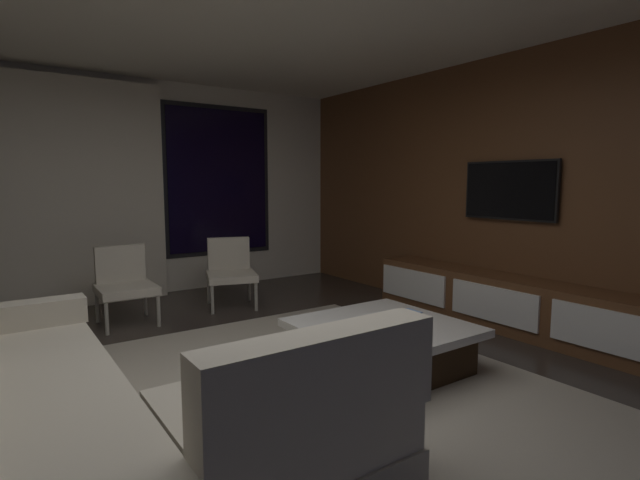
{
  "coord_description": "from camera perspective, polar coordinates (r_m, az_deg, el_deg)",
  "views": [
    {
      "loc": [
        -1.33,
        -2.61,
        1.42
      ],
      "look_at": [
        0.98,
        0.7,
        0.94
      ],
      "focal_mm": 27.02,
      "sensor_mm": 36.0,
      "label": 1
    }
  ],
  "objects": [
    {
      "name": "coffee_table",
      "position": [
        3.79,
        7.33,
        -12.3
      ],
      "size": [
        1.16,
        1.16,
        0.36
      ],
      "color": "black",
      "rests_on": "floor"
    },
    {
      "name": "media_wall",
      "position": [
        5.11,
        24.53,
        5.35
      ],
      "size": [
        0.12,
        7.8,
        2.7
      ],
      "color": "brown",
      "rests_on": "floor"
    },
    {
      "name": "back_wall_with_window",
      "position": [
        6.36,
        -23.41,
        5.51
      ],
      "size": [
        6.6,
        0.3,
        2.7
      ],
      "color": "silver",
      "rests_on": "floor"
    },
    {
      "name": "sectional_couch",
      "position": [
        2.74,
        -25.58,
        -18.33
      ],
      "size": [
        1.98,
        2.5,
        0.82
      ],
      "color": "#B1A997",
      "rests_on": "floor"
    },
    {
      "name": "accent_chair_by_curtain",
      "position": [
        5.29,
        -22.18,
        -4.49
      ],
      "size": [
        0.55,
        0.57,
        0.78
      ],
      "color": "#B2ADA0",
      "rests_on": "floor"
    },
    {
      "name": "accent_chair_near_window",
      "position": [
        5.7,
        -10.56,
        -3.32
      ],
      "size": [
        0.68,
        0.7,
        0.78
      ],
      "color": "#B2ADA0",
      "rests_on": "floor"
    },
    {
      "name": "media_console",
      "position": [
        5.03,
        21.7,
        -7.17
      ],
      "size": [
        0.46,
        3.1,
        0.52
      ],
      "color": "brown",
      "rests_on": "floor"
    },
    {
      "name": "area_rug",
      "position": [
        3.34,
        -1.03,
        -18.35
      ],
      "size": [
        3.2,
        3.8,
        0.01
      ],
      "primitive_type": "cube",
      "color": "#ADA391",
      "rests_on": "floor"
    },
    {
      "name": "floor",
      "position": [
        3.26,
        -7.49,
        -19.18
      ],
      "size": [
        9.2,
        9.2,
        0.0
      ],
      "primitive_type": "plane",
      "color": "#332B26"
    },
    {
      "name": "book_stack_on_coffee_table",
      "position": [
        3.75,
        9.97,
        -9.08
      ],
      "size": [
        0.28,
        0.2,
        0.09
      ],
      "color": "gray",
      "rests_on": "coffee_table"
    },
    {
      "name": "mounted_tv",
      "position": [
        5.15,
        21.51,
        5.5
      ],
      "size": [
        0.05,
        1.01,
        0.59
      ],
      "color": "black"
    }
  ]
}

